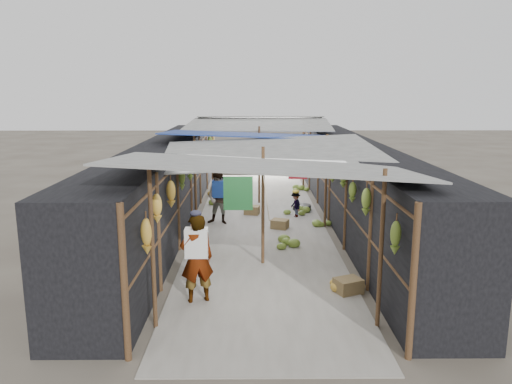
{
  "coord_description": "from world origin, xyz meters",
  "views": [
    {
      "loc": [
        -0.23,
        -7.49,
        3.78
      ],
      "look_at": [
        -0.14,
        4.82,
        1.25
      ],
      "focal_mm": 35.0,
      "sensor_mm": 36.0,
      "label": 1
    }
  ],
  "objects_px": {
    "crate_near": "(280,224)",
    "vendor_seated": "(296,205)",
    "black_basin": "(302,207)",
    "vendor_elderly": "(197,259)",
    "shopper_blue": "(219,198)"
  },
  "relations": [
    {
      "from": "black_basin",
      "to": "vendor_elderly",
      "type": "relative_size",
      "value": 0.36
    },
    {
      "from": "crate_near",
      "to": "black_basin",
      "type": "distance_m",
      "value": 2.33
    },
    {
      "from": "shopper_blue",
      "to": "black_basin",
      "type": "bearing_deg",
      "value": 46.07
    },
    {
      "from": "crate_near",
      "to": "shopper_blue",
      "type": "height_order",
      "value": "shopper_blue"
    },
    {
      "from": "vendor_elderly",
      "to": "vendor_seated",
      "type": "xyz_separation_m",
      "value": [
        2.29,
        6.08,
        -0.43
      ]
    },
    {
      "from": "black_basin",
      "to": "vendor_elderly",
      "type": "bearing_deg",
      "value": -110.18
    },
    {
      "from": "crate_near",
      "to": "vendor_elderly",
      "type": "height_order",
      "value": "vendor_elderly"
    },
    {
      "from": "shopper_blue",
      "to": "vendor_seated",
      "type": "relative_size",
      "value": 1.92
    },
    {
      "from": "crate_near",
      "to": "vendor_seated",
      "type": "bearing_deg",
      "value": 88.13
    },
    {
      "from": "black_basin",
      "to": "shopper_blue",
      "type": "height_order",
      "value": "shopper_blue"
    },
    {
      "from": "black_basin",
      "to": "vendor_seated",
      "type": "relative_size",
      "value": 0.75
    },
    {
      "from": "black_basin",
      "to": "vendor_elderly",
      "type": "distance_m",
      "value": 7.5
    },
    {
      "from": "crate_near",
      "to": "vendor_seated",
      "type": "xyz_separation_m",
      "value": [
        0.54,
        1.26,
        0.26
      ]
    },
    {
      "from": "vendor_elderly",
      "to": "shopper_blue",
      "type": "xyz_separation_m",
      "value": [
        0.06,
        5.37,
        -0.07
      ]
    },
    {
      "from": "black_basin",
      "to": "vendor_seated",
      "type": "height_order",
      "value": "vendor_seated"
    }
  ]
}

